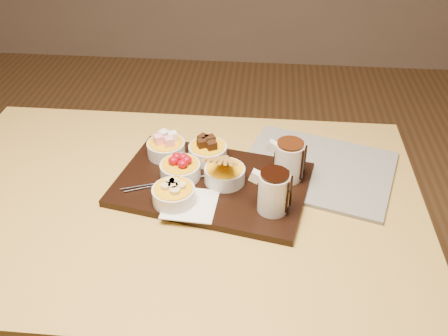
# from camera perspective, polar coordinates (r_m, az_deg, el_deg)

# --- Properties ---
(dining_table) EXTENTS (1.20, 0.80, 0.75)m
(dining_table) POSITION_cam_1_polar(r_m,az_deg,el_deg) (1.27, -5.57, -6.88)
(dining_table) COLOR gold
(dining_table) RESTS_ON ground
(serving_board) EXTENTS (0.51, 0.39, 0.02)m
(serving_board) POSITION_cam_1_polar(r_m,az_deg,el_deg) (1.23, -1.39, -1.85)
(serving_board) COLOR black
(serving_board) RESTS_ON dining_table
(napkin) EXTENTS (0.13, 0.13, 0.00)m
(napkin) POSITION_cam_1_polar(r_m,az_deg,el_deg) (1.16, -3.87, -4.16)
(napkin) COLOR white
(napkin) RESTS_ON serving_board
(bowl_marshmallows) EXTENTS (0.10, 0.10, 0.04)m
(bowl_marshmallows) POSITION_cam_1_polar(r_m,az_deg,el_deg) (1.32, -6.61, 2.20)
(bowl_marshmallows) COLOR silver
(bowl_marshmallows) RESTS_ON serving_board
(bowl_cake) EXTENTS (0.10, 0.10, 0.04)m
(bowl_cake) POSITION_cam_1_polar(r_m,az_deg,el_deg) (1.30, -1.86, 1.78)
(bowl_cake) COLOR silver
(bowl_cake) RESTS_ON serving_board
(bowl_strawberries) EXTENTS (0.10, 0.10, 0.04)m
(bowl_strawberries) POSITION_cam_1_polar(r_m,az_deg,el_deg) (1.23, -5.01, -0.29)
(bowl_strawberries) COLOR silver
(bowl_strawberries) RESTS_ON serving_board
(bowl_biscotti) EXTENTS (0.10, 0.10, 0.04)m
(bowl_biscotti) POSITION_cam_1_polar(r_m,az_deg,el_deg) (1.22, 0.08, -0.78)
(bowl_biscotti) COLOR silver
(bowl_biscotti) RESTS_ON serving_board
(bowl_bananas) EXTENTS (0.10, 0.10, 0.04)m
(bowl_bananas) POSITION_cam_1_polar(r_m,az_deg,el_deg) (1.16, -5.77, -3.11)
(bowl_bananas) COLOR silver
(bowl_bananas) RESTS_ON serving_board
(pitcher_dark_chocolate) EXTENTS (0.08, 0.08, 0.10)m
(pitcher_dark_chocolate) POSITION_cam_1_polar(r_m,az_deg,el_deg) (1.12, 5.68, -2.82)
(pitcher_dark_chocolate) COLOR silver
(pitcher_dark_chocolate) RESTS_ON serving_board
(pitcher_milk_chocolate) EXTENTS (0.08, 0.08, 0.10)m
(pitcher_milk_chocolate) POSITION_cam_1_polar(r_m,az_deg,el_deg) (1.22, 7.43, 0.76)
(pitcher_milk_chocolate) COLOR silver
(pitcher_milk_chocolate) RESTS_ON serving_board
(fondue_skewers) EXTENTS (0.12, 0.25, 0.01)m
(fondue_skewers) POSITION_cam_1_polar(r_m,az_deg,el_deg) (1.23, -5.83, -1.45)
(fondue_skewers) COLOR silver
(fondue_skewers) RESTS_ON serving_board
(newspaper) EXTENTS (0.45, 0.40, 0.01)m
(newspaper) POSITION_cam_1_polar(r_m,az_deg,el_deg) (1.31, 10.52, -0.10)
(newspaper) COLOR beige
(newspaper) RESTS_ON dining_table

